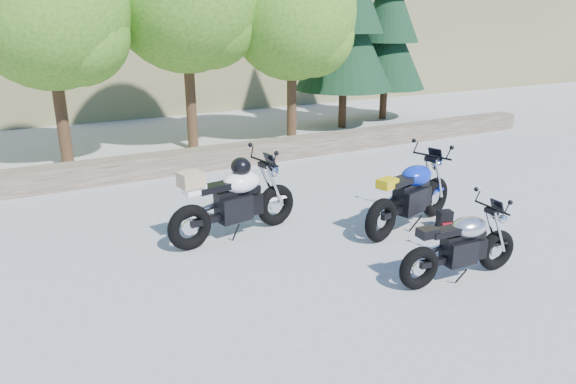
% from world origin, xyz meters
% --- Properties ---
extents(ground, '(90.00, 90.00, 0.00)m').
position_xyz_m(ground, '(0.00, 0.00, 0.00)').
color(ground, gray).
rests_on(ground, ground).
extents(stone_wall, '(22.00, 0.55, 0.50)m').
position_xyz_m(stone_wall, '(0.00, 5.50, 0.25)').
color(stone_wall, '#483D30').
rests_on(stone_wall, ground).
extents(tree_decid_left, '(3.67, 3.67, 5.62)m').
position_xyz_m(tree_decid_left, '(-2.39, 7.14, 3.63)').
color(tree_decid_left, '#382314').
rests_on(tree_decid_left, ground).
extents(tree_decid_right, '(3.54, 3.54, 5.41)m').
position_xyz_m(tree_decid_right, '(3.71, 6.94, 3.50)').
color(tree_decid_right, '#382314').
rests_on(tree_decid_right, ground).
extents(conifer_near, '(3.17, 3.17, 7.06)m').
position_xyz_m(conifer_near, '(6.20, 8.20, 3.68)').
color(conifer_near, '#382314').
rests_on(conifer_near, ground).
extents(conifer_far, '(2.82, 2.82, 6.27)m').
position_xyz_m(conifer_far, '(8.40, 8.80, 3.27)').
color(conifer_far, '#382314').
rests_on(conifer_far, ground).
extents(silver_bike, '(1.96, 0.62, 0.98)m').
position_xyz_m(silver_bike, '(1.53, -1.47, 0.48)').
color(silver_bike, black).
rests_on(silver_bike, ground).
extents(white_bike, '(2.38, 0.77, 1.32)m').
position_xyz_m(white_bike, '(-0.60, 1.36, 0.65)').
color(white_bike, black).
rests_on(white_bike, ground).
extents(blue_bike, '(2.32, 0.93, 1.19)m').
position_xyz_m(blue_bike, '(2.18, 0.29, 0.58)').
color(blue_bike, black).
rests_on(blue_bike, ground).
extents(backpack, '(0.27, 0.25, 0.33)m').
position_xyz_m(backpack, '(2.67, -0.05, 0.16)').
color(backpack, black).
rests_on(backpack, ground).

